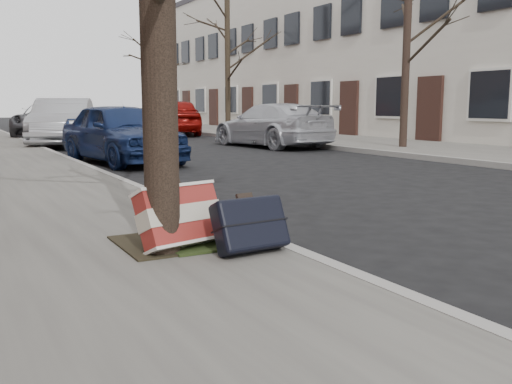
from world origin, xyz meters
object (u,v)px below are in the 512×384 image
car_near_front (121,132)px  car_near_mid (64,122)px  suitcase_red (180,217)px  suitcase_navy (250,224)px

car_near_front → car_near_mid: car_near_mid is taller
suitcase_red → car_near_mid: (1.67, 13.71, 0.34)m
suitcase_navy → car_near_mid: size_ratio=0.13×
suitcase_navy → car_near_front: car_near_front is taller
suitcase_red → suitcase_navy: suitcase_red is taller
suitcase_red → car_near_mid: car_near_mid is taller
car_near_front → suitcase_navy: bearing=-107.5°
suitcase_red → suitcase_navy: 0.55m
car_near_mid → suitcase_red: bearing=-79.2°
suitcase_red → car_near_front: size_ratio=0.17×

